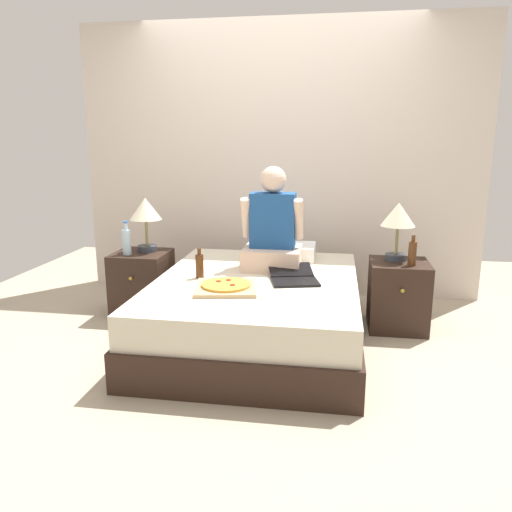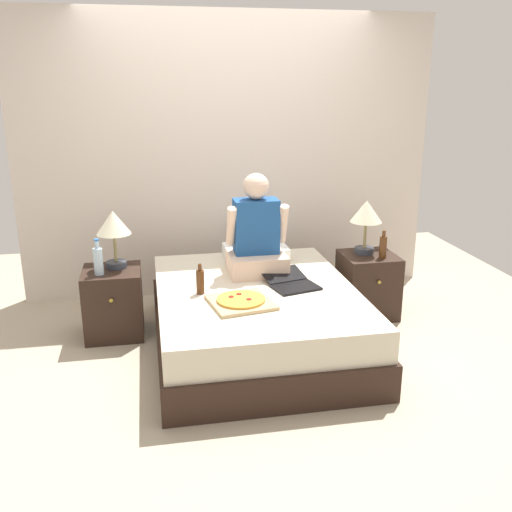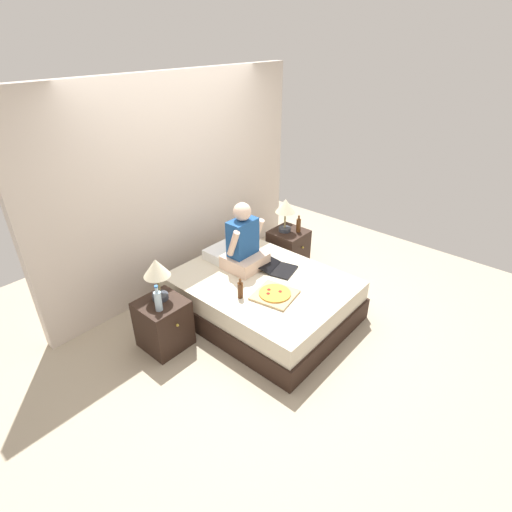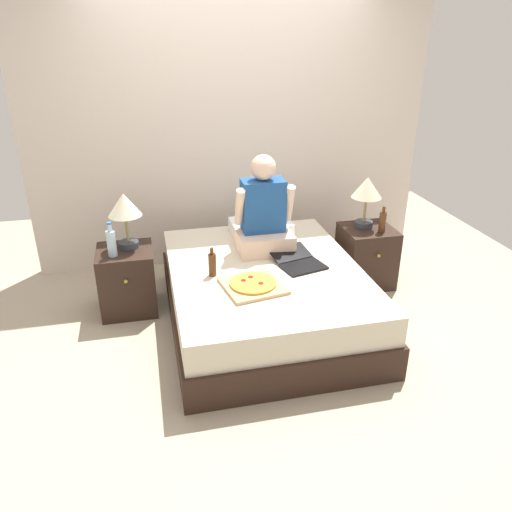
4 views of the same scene
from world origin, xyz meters
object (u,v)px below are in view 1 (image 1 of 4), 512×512
water_bottle (126,241)px  nightstand_right (398,295)px  bed (257,310)px  lamp_on_right_nightstand (398,219)px  lamp_on_left_nightstand (146,213)px  beer_bottle (412,253)px  laptop (293,278)px  nightstand_left (142,283)px  pizza_box (226,287)px  person_seated (273,231)px  beer_bottle_on_bed (200,266)px

water_bottle → nightstand_right: water_bottle is taller
bed → water_bottle: size_ratio=6.83×
lamp_on_right_nightstand → lamp_on_left_nightstand: bearing=180.0°
lamp_on_left_nightstand → beer_bottle: size_ratio=1.96×
lamp_on_right_nightstand → beer_bottle: size_ratio=1.96×
bed → laptop: bearing=-2.2°
nightstand_left → pizza_box: 1.17m
bed → nightstand_left: bearing=157.5°
person_seated → bed: bearing=-101.5°
pizza_box → beer_bottle_on_bed: size_ratio=2.12×
laptop → pizza_box: 0.51m
nightstand_left → beer_bottle_on_bed: bearing=-36.8°
lamp_on_left_nightstand → laptop: bearing=-21.2°
beer_bottle_on_bed → lamp_on_left_nightstand: bearing=138.6°
lamp_on_right_nightstand → pizza_box: size_ratio=0.97×
beer_bottle_on_bed → pizza_box: bearing=-45.1°
nightstand_left → water_bottle: 0.40m
laptop → pizza_box: bearing=-146.3°
beer_bottle → beer_bottle_on_bed: bearing=-166.1°
bed → nightstand_right: nightstand_right is taller
nightstand_left → beer_bottle: size_ratio=2.32×
nightstand_left → lamp_on_right_nightstand: lamp_on_right_nightstand is taller
water_bottle → pizza_box: bearing=-33.4°
lamp_on_left_nightstand → person_seated: size_ratio=0.58×
nightstand_left → person_seated: 1.22m
nightstand_left → laptop: size_ratio=1.11×
beer_bottle → laptop: 0.93m
person_seated → nightstand_left: bearing=175.4°
nightstand_left → nightstand_right: same height
lamp_on_right_nightstand → water_bottle: bearing=-176.3°
bed → nightstand_right: size_ratio=3.54×
lamp_on_left_nightstand → pizza_box: lamp_on_left_nightstand is taller
pizza_box → nightstand_right: bearing=31.1°
nightstand_right → pizza_box: bearing=-148.9°
person_seated → pizza_box: person_seated is taller
lamp_on_left_nightstand → nightstand_right: bearing=-1.4°
water_bottle → beer_bottle: 2.24m
nightstand_right → beer_bottle_on_bed: bearing=-161.9°
water_bottle → laptop: bearing=-14.2°
lamp_on_left_nightstand → lamp_on_right_nightstand: bearing=0.0°
beer_bottle → pizza_box: (-1.28, -0.63, -0.14)m
bed → beer_bottle_on_bed: size_ratio=8.57×
beer_bottle → nightstand_left: bearing=177.4°
bed → beer_bottle: bearing=16.6°
nightstand_right → pizza_box: (-1.21, -0.73, 0.23)m
nightstand_right → pizza_box: nightstand_right is taller
water_bottle → laptop: water_bottle is taller
lamp_on_right_nightstand → beer_bottle_on_bed: bearing=-159.7°
beer_bottle_on_bed → nightstand_right: bearing=18.1°
water_bottle → lamp_on_right_nightstand: 2.16m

